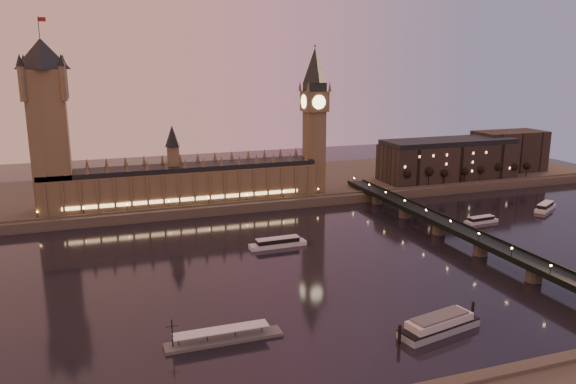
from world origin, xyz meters
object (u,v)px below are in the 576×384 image
(cruise_boat_b, at_px, (481,220))
(moored_barge, at_px, (439,324))
(cruise_boat_a, at_px, (278,243))
(pontoon_pier, at_px, (224,338))

(cruise_boat_b, relative_size, moored_barge, 0.61)
(cruise_boat_a, bearing_deg, cruise_boat_b, -0.94)
(pontoon_pier, bearing_deg, cruise_boat_a, 61.10)
(moored_barge, bearing_deg, pontoon_pier, 153.91)
(cruise_boat_b, bearing_deg, cruise_boat_a, 175.70)
(cruise_boat_b, distance_m, pontoon_pier, 209.15)
(cruise_boat_b, relative_size, pontoon_pier, 0.54)
(pontoon_pier, bearing_deg, moored_barge, -14.19)
(moored_barge, bearing_deg, cruise_boat_b, 34.75)
(cruise_boat_a, distance_m, cruise_boat_b, 134.54)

